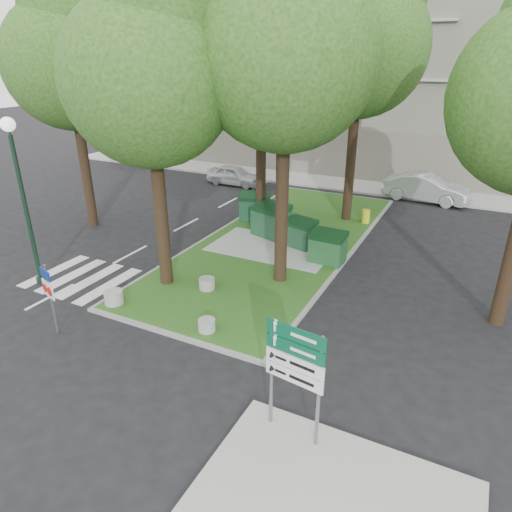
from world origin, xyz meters
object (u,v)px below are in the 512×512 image
Objects in this scene: tree_median_mid at (264,69)px; bollard_right at (207,325)px; bollard_left at (114,297)px; traffic_sign_pole at (49,290)px; bollard_mid at (207,283)px; tree_median_near_right at (289,37)px; tree_median_far at (364,33)px; street_lamp at (21,184)px; car_silver at (426,188)px; tree_median_near_left at (151,62)px; dumpster_c at (300,233)px; tree_street_left at (70,51)px; car_white at (235,175)px; dumpster_a at (255,207)px; directional_sign at (295,365)px; dumpster_d at (328,247)px; dumpster_b at (271,220)px; litter_bin at (366,216)px.

tree_median_mid is 11.11m from bollard_right.
bollard_left is 0.27× the size of traffic_sign_pole.
bollard_left is at bearing -134.22° from bollard_mid.
bollard_left is at bearing -135.90° from tree_median_near_right.
tree_median_far is at bearing 85.84° from bollard_right.
tree_median_mid reaches higher than bollard_right.
street_lamp is 20.04m from car_silver.
tree_median_near_left reaches higher than dumpster_c.
tree_median_mid reaches higher than bollard_mid.
tree_street_left is 11.15m from bollard_left.
bollard_mid is (8.46, -3.35, -7.34)m from tree_street_left.
car_white is at bearing 109.66° from tree_median_near_left.
dumpster_a is 0.46× the size of car_white.
street_lamp is (-4.29, -1.93, -3.71)m from tree_median_near_left.
car_silver is (7.66, 18.68, -0.67)m from traffic_sign_pole.
tree_median_mid is 3.80× the size of directional_sign.
traffic_sign_pole reaches higher than car_silver.
tree_street_left is 12.02m from car_white.
dumpster_c is 0.56× the size of directional_sign.
bollard_mid is (1.46, 0.15, -7.00)m from tree_median_near_left.
tree_median_far is 8.69× the size of dumpster_d.
tree_median_near_left is 20.94× the size of bollard_right.
bollard_left is at bearing -108.49° from tree_median_near_left.
dumpster_b is (8.28, 2.21, -6.82)m from tree_street_left.
tree_median_mid is 8.21m from litter_bin.
traffic_sign_pole is at bearing -127.38° from tree_median_near_right.
bollard_right is at bearing -98.98° from tree_median_near_right.
dumpster_a is 2.25m from dumpster_b.
dumpster_c is at bearing 101.16° from tree_median_near_right.
dumpster_a is 5.67m from dumpster_d.
street_lamp is 11.34m from directional_sign.
tree_street_left is at bearing -147.76° from dumpster_b.
dumpster_c is at bearing -112.85° from litter_bin.
dumpster_a is at bearing 125.82° from tree_median_near_right.
bollard_mid is 0.15× the size of car_white.
tree_median_near_right reaches higher than bollard_mid.
tree_median_mid is at bearing 165.90° from dumpster_c.
dumpster_d is 0.52× the size of directional_sign.
dumpster_b is 0.32× the size of street_lamp.
car_white is at bearing 106.28° from car_silver.
car_silver is at bearing 84.07° from dumpster_c.
tree_median_mid is at bearing 105.41° from bollard_right.
street_lamp is at bearing -124.95° from tree_median_far.
car_white is at bearing 111.04° from dumpster_a.
tree_median_near_right is 10.61m from tree_street_left.
traffic_sign_pole is at bearing -109.52° from tree_median_far.
dumpster_a is at bearing 128.25° from directional_sign.
bollard_right is 0.78× the size of litter_bin.
tree_street_left is 14.84m from litter_bin.
tree_median_far reaches higher than car_white.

